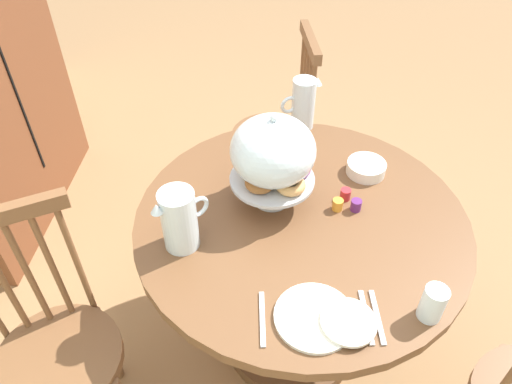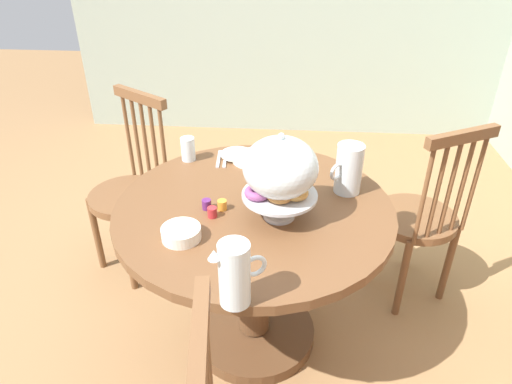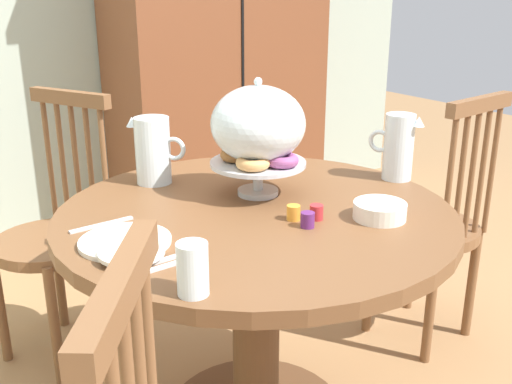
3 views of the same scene
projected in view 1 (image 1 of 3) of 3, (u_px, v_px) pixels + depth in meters
The scene contains 17 objects.
ground_plane at pixel (273, 345), 2.05m from camera, with size 10.00×10.00×0.00m, color #997047.
dining_table at pixel (297, 262), 1.74m from camera, with size 1.10×1.10×0.74m.
windsor_chair_near_window at pixel (276, 137), 2.40m from camera, with size 0.40×0.40×0.97m.
windsor_chair_by_cabinet at pixel (57, 354), 1.53m from camera, with size 0.45×0.45×0.97m.
pastry_stand_with_dome at pixel (273, 155), 1.51m from camera, with size 0.28×0.28×0.34m.
orange_juice_pitcher at pixel (180, 222), 1.43m from camera, with size 0.15×0.16×0.21m.
milk_pitcher at pixel (303, 106), 1.91m from camera, with size 0.10×0.17×0.21m.
china_plate_large at pixel (314, 317), 1.29m from camera, with size 0.22×0.22×0.01m, color white.
china_plate_small at pixel (349, 322), 1.26m from camera, with size 0.15×0.15×0.01m, color white.
cereal_bowl at pixel (366, 168), 1.73m from camera, with size 0.14×0.14×0.04m, color white.
drinking_glass at pixel (433, 303), 1.26m from camera, with size 0.06×0.06×0.11m, color silver.
jam_jar_strawberry at pixel (345, 194), 1.63m from camera, with size 0.04×0.04×0.04m, color #B7282D.
jam_jar_apricot at pixel (338, 205), 1.59m from camera, with size 0.04×0.04×0.04m, color orange.
jam_jar_grape at pixel (356, 205), 1.59m from camera, with size 0.04×0.04×0.04m, color #5B2366.
table_knife at pixel (366, 317), 1.29m from camera, with size 0.17×0.01×0.01m, color silver.
dinner_fork at pixel (377, 317), 1.29m from camera, with size 0.17×0.01×0.01m, color silver.
soup_spoon at pixel (262, 318), 1.29m from camera, with size 0.17×0.01×0.01m, color silver.
Camera 1 is at (-1.08, 0.02, 1.86)m, focal length 33.68 mm.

